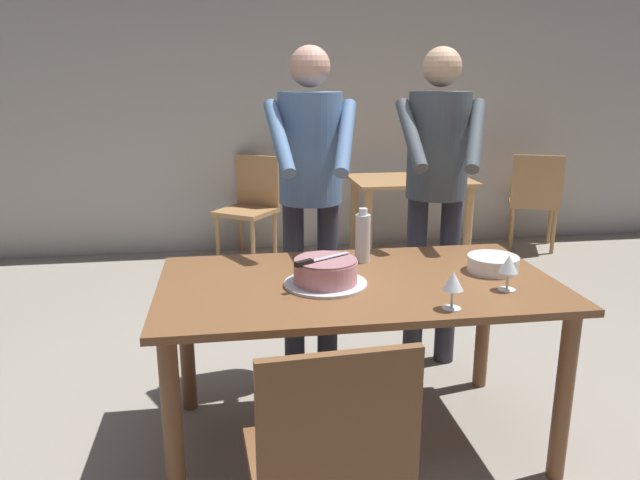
% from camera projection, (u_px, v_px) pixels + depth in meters
% --- Properties ---
extents(ground_plane, '(14.00, 14.00, 0.00)m').
position_uv_depth(ground_plane, '(355.00, 438.00, 2.69)').
color(ground_plane, gray).
extents(back_wall, '(10.00, 0.12, 2.70)m').
position_uv_depth(back_wall, '(284.00, 102.00, 5.44)').
color(back_wall, '#BCB7AD').
rests_on(back_wall, ground_plane).
extents(main_dining_table, '(1.64, 0.91, 0.75)m').
position_uv_depth(main_dining_table, '(358.00, 304.00, 2.53)').
color(main_dining_table, brown).
rests_on(main_dining_table, ground_plane).
extents(cake_on_platter, '(0.34, 0.34, 0.11)m').
position_uv_depth(cake_on_platter, '(326.00, 273.00, 2.43)').
color(cake_on_platter, silver).
rests_on(cake_on_platter, main_dining_table).
extents(cake_knife, '(0.24, 0.16, 0.02)m').
position_uv_depth(cake_knife, '(312.00, 261.00, 2.37)').
color(cake_knife, silver).
rests_on(cake_knife, cake_on_platter).
extents(plate_stack, '(0.22, 0.22, 0.07)m').
position_uv_depth(plate_stack, '(493.00, 264.00, 2.60)').
color(plate_stack, white).
rests_on(plate_stack, main_dining_table).
extents(wine_glass_near, '(0.08, 0.08, 0.14)m').
position_uv_depth(wine_glass_near, '(453.00, 282.00, 2.17)').
color(wine_glass_near, silver).
rests_on(wine_glass_near, main_dining_table).
extents(wine_glass_far, '(0.08, 0.08, 0.14)m').
position_uv_depth(wine_glass_far, '(509.00, 265.00, 2.36)').
color(wine_glass_far, silver).
rests_on(wine_glass_far, main_dining_table).
extents(water_bottle, '(0.07, 0.07, 0.25)m').
position_uv_depth(water_bottle, '(363.00, 237.00, 2.73)').
color(water_bottle, silver).
rests_on(water_bottle, main_dining_table).
extents(person_cutting_cake, '(0.47, 0.56, 1.72)m').
position_uv_depth(person_cutting_cake, '(310.00, 178.00, 3.03)').
color(person_cutting_cake, '#2D2D38').
rests_on(person_cutting_cake, ground_plane).
extents(person_standing_beside, '(0.46, 0.58, 1.72)m').
position_uv_depth(person_standing_beside, '(437.00, 174.00, 3.16)').
color(person_standing_beside, '#2D2D38').
rests_on(person_standing_beside, ground_plane).
extents(chair_near_side, '(0.47, 0.47, 0.90)m').
position_uv_depth(chair_near_side, '(328.00, 463.00, 1.73)').
color(chair_near_side, brown).
rests_on(chair_near_side, ground_plane).
extents(background_table, '(1.00, 0.70, 0.74)m').
position_uv_depth(background_table, '(410.00, 197.00, 5.12)').
color(background_table, tan).
rests_on(background_table, ground_plane).
extents(background_chair_0, '(0.58, 0.58, 0.90)m').
position_uv_depth(background_chair_0, '(535.00, 198.00, 5.54)').
color(background_chair_0, tan).
rests_on(background_chair_0, ground_plane).
extents(background_chair_1, '(0.61, 0.61, 0.90)m').
position_uv_depth(background_chair_1, '(250.00, 203.00, 5.30)').
color(background_chair_1, tan).
rests_on(background_chair_1, ground_plane).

